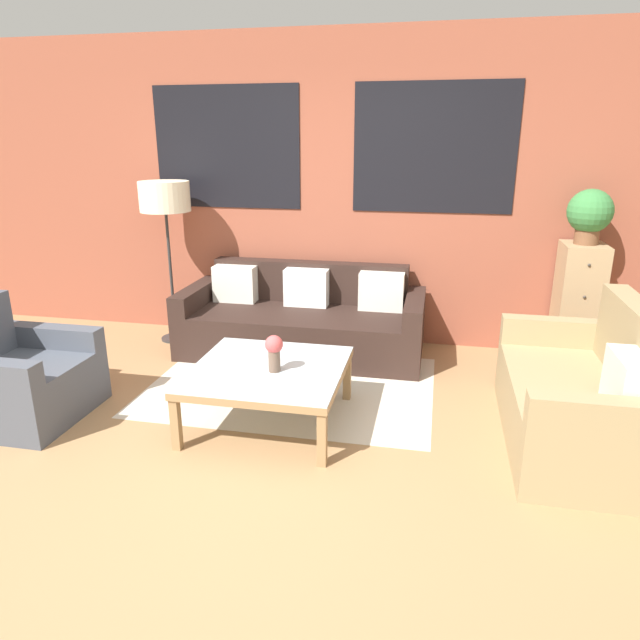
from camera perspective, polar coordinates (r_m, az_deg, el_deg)
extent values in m
plane|color=#9E754C|center=(3.58, -7.08, -14.26)|extent=(16.00, 16.00, 0.00)
cube|color=brown|center=(5.42, 0.74, 12.60)|extent=(8.40, 0.08, 2.80)
cube|color=black|center=(5.61, -9.32, 16.65)|extent=(1.40, 0.01, 1.10)
cube|color=black|center=(5.25, 11.32, 16.48)|extent=(1.40, 0.01, 1.10)
cube|color=beige|center=(4.59, -2.84, -6.54)|extent=(2.22, 1.60, 0.00)
cube|color=black|center=(5.11, -2.05, -1.55)|extent=(1.85, 0.72, 0.40)
cube|color=black|center=(5.46, -0.98, 1.84)|extent=(1.85, 0.16, 0.78)
cube|color=black|center=(5.47, -12.12, 0.36)|extent=(0.16, 0.88, 0.58)
cube|color=black|center=(5.02, 9.34, -1.03)|extent=(0.16, 0.88, 0.58)
cube|color=beige|center=(5.46, -8.49, 3.59)|extent=(0.40, 0.16, 0.34)
cube|color=white|center=(5.26, -1.37, 3.25)|extent=(0.40, 0.16, 0.34)
cube|color=beige|center=(5.15, 6.16, 2.84)|extent=(0.40, 0.16, 0.34)
cube|color=#99845B|center=(4.03, 22.73, -8.35)|extent=(0.64, 1.24, 0.42)
cube|color=#99845B|center=(4.04, 28.74, -5.29)|extent=(0.16, 1.24, 0.92)
cube|color=#99845B|center=(4.64, 22.37, -3.56)|extent=(0.80, 0.14, 0.62)
cube|color=#99845B|center=(3.41, 26.33, -11.89)|extent=(0.80, 0.14, 0.62)
cube|color=beige|center=(3.59, 28.34, -5.74)|extent=(0.16, 0.40, 0.34)
cube|color=#474C56|center=(4.49, -26.57, -6.34)|extent=(0.64, 0.55, 0.40)
cube|color=#474C56|center=(4.76, -24.97, -3.75)|extent=(0.80, 0.14, 0.56)
cube|color=silver|center=(3.89, -5.21, -4.80)|extent=(1.01, 1.01, 0.01)
cube|color=#99754C|center=(3.48, -7.49, -8.24)|extent=(1.01, 0.05, 0.05)
cube|color=#99754C|center=(4.33, -3.36, -2.78)|extent=(1.01, 0.05, 0.05)
cube|color=#99754C|center=(4.06, -11.74, -4.59)|extent=(0.05, 1.01, 0.05)
cube|color=#99754C|center=(3.79, 1.82, -5.82)|extent=(0.05, 1.01, 0.05)
cube|color=#99754C|center=(3.74, -14.24, -9.73)|extent=(0.05, 0.05, 0.40)
cube|color=#99754C|center=(3.46, 0.21, -11.51)|extent=(0.06, 0.05, 0.40)
cube|color=#99754C|center=(4.52, -9.14, -4.45)|extent=(0.05, 0.06, 0.40)
cube|color=#99754C|center=(4.29, 2.73, -5.47)|extent=(0.06, 0.06, 0.40)
cylinder|color=#2D2D2D|center=(5.79, -14.19, -1.74)|extent=(0.28, 0.28, 0.02)
cylinder|color=#2D2D2D|center=(5.61, -14.67, 4.25)|extent=(0.03, 0.03, 1.22)
cylinder|color=beige|center=(5.49, -15.29, 11.84)|extent=(0.46, 0.46, 0.27)
cube|color=tan|center=(5.33, 24.28, 1.35)|extent=(0.34, 0.42, 1.05)
sphere|color=#38332D|center=(5.04, 25.33, 4.98)|extent=(0.02, 0.02, 0.02)
sphere|color=#38332D|center=(5.09, 24.94, 2.10)|extent=(0.02, 0.02, 0.02)
sphere|color=#38332D|center=(5.16, 24.56, -0.71)|extent=(0.02, 0.02, 0.02)
sphere|color=#38332D|center=(5.25, 24.20, -3.44)|extent=(0.02, 0.02, 0.02)
cylinder|color=brown|center=(5.21, 25.09, 7.53)|extent=(0.19, 0.19, 0.12)
sphere|color=#387A3D|center=(5.18, 25.40, 9.80)|extent=(0.36, 0.36, 0.36)
cylinder|color=brown|center=(3.79, -4.59, -4.08)|extent=(0.08, 0.08, 0.15)
sphere|color=#CC4C4C|center=(3.75, -4.63, -2.44)|extent=(0.12, 0.12, 0.12)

